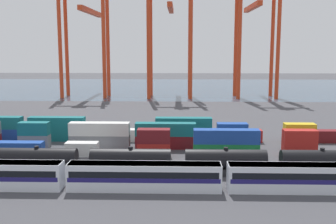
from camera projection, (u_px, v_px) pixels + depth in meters
ground_plane at (128, 118)px, 119.37m from camera, size 420.00×420.00×0.00m
harbour_water at (150, 87)px, 209.45m from camera, size 400.00×110.00×0.01m
passenger_train at (144, 175)px, 58.39m from camera, size 67.02×3.14×3.90m
freight_tank_row at (131, 161)px, 65.83m from camera, size 73.31×3.01×4.47m
shipping_container_1 at (11, 149)px, 77.33m from camera, size 12.10×2.44×2.60m
shipping_container_2 at (82, 149)px, 76.95m from camera, size 6.04×2.44×2.60m
shipping_container_3 at (154, 150)px, 76.56m from camera, size 6.04×2.44×2.60m
shipping_container_4 at (154, 136)px, 76.16m from camera, size 6.04×2.44×2.60m
shipping_container_5 at (226, 150)px, 76.18m from camera, size 12.10×2.44×2.60m
shipping_container_6 at (226, 136)px, 75.78m from camera, size 12.10×2.44×2.60m
shipping_container_7 at (299, 151)px, 75.79m from camera, size 6.04×2.44×2.60m
shipping_container_8 at (300, 137)px, 75.39m from camera, size 6.04×2.44×2.60m
shipping_container_13 at (35, 141)px, 83.54m from camera, size 6.04×2.44×2.60m
shipping_container_14 at (34, 128)px, 83.14m from camera, size 6.04×2.44×2.60m
shipping_container_15 at (100, 141)px, 83.16m from camera, size 12.10×2.44×2.60m
shipping_container_16 at (99, 129)px, 82.76m from camera, size 12.10×2.44×2.60m
shipping_container_17 at (166, 142)px, 82.78m from camera, size 12.10×2.44×2.60m
shipping_container_18 at (166, 129)px, 82.38m from camera, size 12.10×2.44×2.60m
shipping_container_19 at (232, 142)px, 82.40m from camera, size 6.04×2.44×2.60m
shipping_container_20 at (232, 130)px, 81.99m from camera, size 6.04×2.44×2.60m
shipping_container_21 at (299, 143)px, 82.02m from camera, size 6.04×2.44×2.60m
shipping_container_22 at (299, 130)px, 81.61m from camera, size 6.04×2.44×2.60m
shipping_container_27 at (57, 135)px, 89.74m from camera, size 12.10×2.44×2.60m
shipping_container_28 at (57, 123)px, 89.33m from camera, size 12.10×2.44×2.60m
shipping_container_29 at (120, 135)px, 89.34m from camera, size 12.10×2.44×2.60m
shipping_container_30 at (184, 135)px, 88.95m from camera, size 12.10×2.44×2.60m
shipping_container_31 at (184, 124)px, 88.54m from camera, size 12.10×2.44×2.60m
shipping_container_32 at (247, 136)px, 88.55m from camera, size 6.04×2.44×2.60m
shipping_container_33 at (312, 136)px, 88.16m from camera, size 12.10×2.44×2.60m
gantry_crane_west at (86, 25)px, 169.06m from camera, size 18.98×41.53×46.91m
gantry_crane_central at (170, 22)px, 166.59m from camera, size 17.99×34.51×49.87m
gantry_crane_east at (256, 21)px, 165.77m from camera, size 16.58×35.54×50.55m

